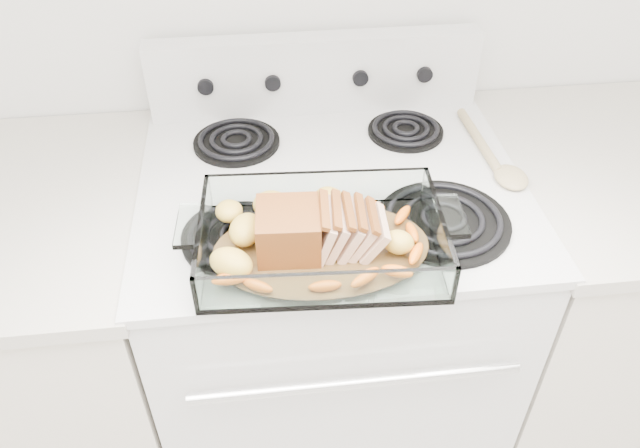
{
  "coord_description": "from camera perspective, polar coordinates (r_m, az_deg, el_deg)",
  "views": [
    {
      "loc": [
        -0.14,
        0.64,
        1.69
      ],
      "look_at": [
        -0.05,
        1.45,
        0.99
      ],
      "focal_mm": 35.0,
      "sensor_mm": 36.0,
      "label": 1
    }
  ],
  "objects": [
    {
      "name": "wooden_spoon",
      "position": [
        1.37,
        15.84,
        5.62
      ],
      "size": [
        0.07,
        0.31,
        0.02
      ],
      "rotation": [
        0.0,
        0.0,
        0.03
      ],
      "color": "tan",
      "rests_on": "electric_range"
    },
    {
      "name": "pork_roast",
      "position": [
        1.06,
        -1.03,
        -0.72
      ],
      "size": [
        0.22,
        0.11,
        0.09
      ],
      "rotation": [
        0.0,
        0.0,
        0.29
      ],
      "color": "brown",
      "rests_on": "baking_dish"
    },
    {
      "name": "baking_dish",
      "position": [
        1.08,
        0.13,
        -1.78
      ],
      "size": [
        0.41,
        0.27,
        0.08
      ],
      "rotation": [
        0.0,
        0.0,
        -0.06
      ],
      "color": "silver",
      "rests_on": "electric_range"
    },
    {
      "name": "counter_left",
      "position": [
        1.67,
        -22.79,
        -10.98
      ],
      "size": [
        0.58,
        0.68,
        0.93
      ],
      "color": "silver",
      "rests_on": "ground"
    },
    {
      "name": "counter_right",
      "position": [
        1.79,
        22.7,
        -6.98
      ],
      "size": [
        0.58,
        0.68,
        0.93
      ],
      "color": "silver",
      "rests_on": "ground"
    },
    {
      "name": "roast_vegetables",
      "position": [
        1.1,
        -0.32,
        -0.2
      ],
      "size": [
        0.37,
        0.2,
        0.05
      ],
      "rotation": [
        0.0,
        0.0,
        0.31
      ],
      "color": "orange",
      "rests_on": "baking_dish"
    },
    {
      "name": "electric_range",
      "position": [
        1.59,
        0.86,
        -9.27
      ],
      "size": [
        0.78,
        0.7,
        1.12
      ],
      "color": "silver",
      "rests_on": "ground"
    }
  ]
}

